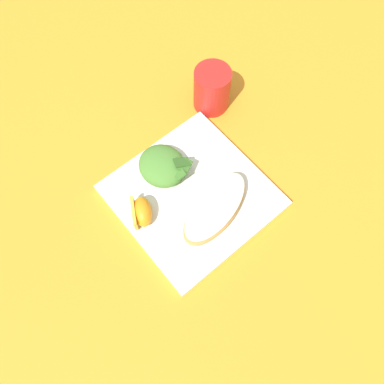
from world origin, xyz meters
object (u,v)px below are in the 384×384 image
drinking_red_cup (212,89)px  green_salad_pile (163,166)px  cheesy_pizza_bread (215,208)px  orange_wedge_front (142,212)px  white_plate (192,196)px

drinking_red_cup → green_salad_pile: bearing=-69.5°
cheesy_pizza_bread → orange_wedge_front: bearing=-126.7°
white_plate → cheesy_pizza_bread: (0.06, 0.01, 0.03)m
white_plate → green_salad_pile: (-0.08, -0.01, 0.03)m
white_plate → cheesy_pizza_bread: cheesy_pizza_bread is taller
drinking_red_cup → cheesy_pizza_bread: bearing=-39.7°
orange_wedge_front → cheesy_pizza_bread: bearing=53.3°
white_plate → green_salad_pile: 0.08m
white_plate → drinking_red_cup: size_ratio=2.80×
cheesy_pizza_bread → orange_wedge_front: (-0.08, -0.11, 0.00)m
green_salad_pile → drinking_red_cup: size_ratio=1.05×
green_salad_pile → orange_wedge_front: (0.05, -0.09, -0.00)m
cheesy_pizza_bread → drinking_red_cup: 0.27m
white_plate → drinking_red_cup: (-0.15, 0.18, 0.04)m
orange_wedge_front → drinking_red_cup: bearing=113.6°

